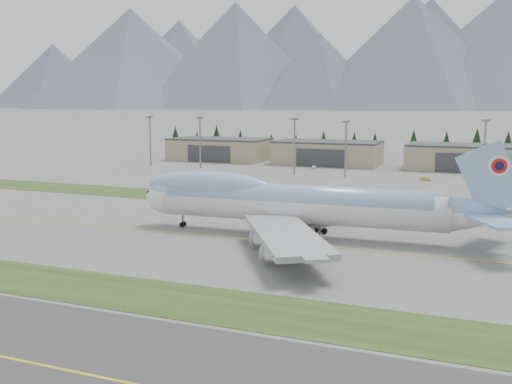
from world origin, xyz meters
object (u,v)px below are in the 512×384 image
at_px(hangar_left, 220,149).
at_px(boeing_747_freighter, 296,203).
at_px(service_vehicle_b, 425,180).
at_px(service_vehicle_a, 314,169).
at_px(hangar_center, 328,153).
at_px(hangar_right, 465,157).

bearing_deg(hangar_left, boeing_747_freighter, -59.50).
bearing_deg(service_vehicle_b, hangar_left, 90.17).
bearing_deg(hangar_left, service_vehicle_a, -20.58).
bearing_deg(boeing_747_freighter, hangar_center, 98.92).
xyz_separation_m(hangar_left, service_vehicle_a, (54.15, -20.34, -5.39)).
relative_size(hangar_center, hangar_right, 1.00).
height_order(hangar_right, service_vehicle_b, hangar_right).
distance_m(hangar_right, service_vehicle_b, 43.32).
xyz_separation_m(hangar_left, hangar_right, (115.00, 0.00, 0.00)).
bearing_deg(service_vehicle_b, service_vehicle_a, 88.77).
xyz_separation_m(boeing_747_freighter, hangar_left, (-83.96, 142.55, -1.77)).
bearing_deg(service_vehicle_a, boeing_747_freighter, -78.26).
xyz_separation_m(boeing_747_freighter, service_vehicle_a, (-29.81, 122.21, -7.16)).
height_order(boeing_747_freighter, service_vehicle_b, boeing_747_freighter).
bearing_deg(boeing_747_freighter, service_vehicle_b, 77.09).
bearing_deg(hangar_left, hangar_right, 0.00).
distance_m(boeing_747_freighter, hangar_center, 145.47).
relative_size(boeing_747_freighter, hangar_left, 1.71).
relative_size(boeing_747_freighter, hangar_right, 1.71).
bearing_deg(hangar_center, service_vehicle_b, -40.89).
bearing_deg(service_vehicle_b, boeing_747_freighter, -168.32).
height_order(hangar_left, service_vehicle_a, hangar_left).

